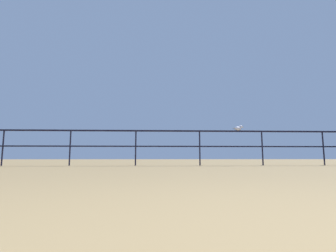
% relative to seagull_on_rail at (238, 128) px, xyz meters
% --- Properties ---
extents(pier_railing, '(18.15, 0.05, 1.11)m').
position_rel_seagull_on_rail_xyz_m(pier_railing, '(-2.27, -0.00, -0.37)').
color(pier_railing, black).
rests_on(pier_railing, ground_plane).
extents(seagull_on_rail, '(0.37, 0.18, 0.17)m').
position_rel_seagull_on_rail_xyz_m(seagull_on_rail, '(0.00, 0.00, 0.00)').
color(seagull_on_rail, silver).
rests_on(seagull_on_rail, pier_railing).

